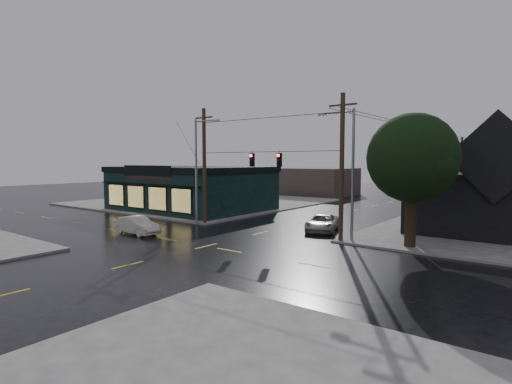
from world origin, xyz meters
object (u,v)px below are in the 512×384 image
Objects in this scene: suv_silver at (323,223)px; utility_pole_ne at (340,242)px; utility_pole_nw at (205,224)px; sedan_cream at (137,225)px; corner_tree at (412,158)px.

utility_pole_ne is at bearing -64.46° from suv_silver.
suv_silver is at bearing 17.90° from utility_pole_nw.
utility_pole_ne is 2.11× the size of suv_silver.
sedan_cream is (-13.75, -6.58, 0.69)m from utility_pole_ne.
corner_tree reaches higher than sedan_cream.
sedan_cream is 0.87× the size of suv_silver.
utility_pole_ne is 2.43× the size of sedan_cream.
utility_pole_ne is 15.26m from sedan_cream.
utility_pole_nw is (-17.38, -0.87, -5.76)m from corner_tree.
sedan_cream is at bearing -157.67° from corner_tree.
suv_silver is (-3.07, 3.21, 0.67)m from utility_pole_ne.
utility_pole_nw is 10.45m from suv_silver.
corner_tree is 1.76× the size of suv_silver.
suv_silver is at bearing 133.78° from utility_pole_ne.
corner_tree is 7.29m from utility_pole_ne.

